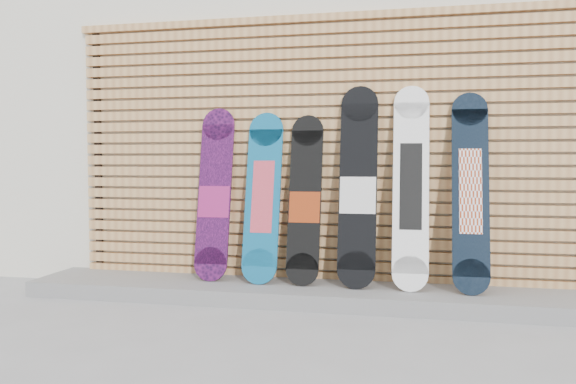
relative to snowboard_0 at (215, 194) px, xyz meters
name	(u,v)px	position (x,y,z in m)	size (l,w,h in m)	color
ground	(319,326)	(1.00, -0.79, -0.82)	(80.00, 80.00, 0.00)	gray
building	(402,105)	(1.50, 2.71, 0.98)	(12.00, 5.00, 3.60)	beige
concrete_step	(313,293)	(0.85, -0.11, -0.76)	(4.60, 0.70, 0.12)	slate
slat_wall	(319,148)	(0.85, 0.18, 0.39)	(4.26, 0.08, 2.29)	#B8824D
snowboard_0	(215,194)	(0.00, 0.00, 0.00)	(0.28, 0.30, 1.43)	black
snowboard_1	(263,197)	(0.42, -0.01, -0.01)	(0.29, 0.33, 1.38)	#0D5A86
snowboard_2	(305,200)	(0.76, -0.01, -0.04)	(0.26, 0.32, 1.36)	black
snowboard_3	(358,187)	(1.19, -0.02, 0.08)	(0.29, 0.34, 1.58)	black
snowboard_4	(411,186)	(1.59, -0.02, 0.08)	(0.27, 0.35, 1.57)	white
snowboard_5	(470,191)	(2.03, -0.04, 0.05)	(0.27, 0.38, 1.51)	black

